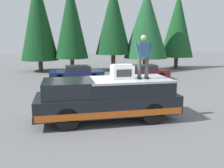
# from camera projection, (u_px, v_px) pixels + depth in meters

# --- Properties ---
(ground_plane) EXTENTS (90.00, 90.00, 0.00)m
(ground_plane) POSITION_uv_depth(u_px,v_px,m) (112.00, 119.00, 9.85)
(ground_plane) COLOR slate
(pickup_truck) EXTENTS (2.01, 5.54, 1.65)m
(pickup_truck) POSITION_uv_depth(u_px,v_px,m) (107.00, 98.00, 9.63)
(pickup_truck) COLOR black
(pickup_truck) RESTS_ON ground
(compressor_unit) EXTENTS (0.65, 0.84, 0.56)m
(compressor_unit) POSITION_uv_depth(u_px,v_px,m) (122.00, 72.00, 9.52)
(compressor_unit) COLOR silver
(compressor_unit) RESTS_ON pickup_truck
(person_on_truck_bed) EXTENTS (0.29, 0.72, 1.69)m
(person_on_truck_bed) POSITION_uv_depth(u_px,v_px,m) (143.00, 56.00, 9.38)
(person_on_truck_bed) COLOR #423D38
(person_on_truck_bed) RESTS_ON pickup_truck
(parked_car_maroon) EXTENTS (1.64, 4.10, 1.16)m
(parked_car_maroon) POSITION_uv_depth(u_px,v_px,m) (143.00, 72.00, 19.52)
(parked_car_maroon) COLOR maroon
(parked_car_maroon) RESTS_ON ground
(parked_car_navy) EXTENTS (1.64, 4.10, 1.16)m
(parked_car_navy) POSITION_uv_depth(u_px,v_px,m) (77.00, 73.00, 18.89)
(parked_car_navy) COLOR navy
(parked_car_navy) RESTS_ON ground
(conifer_far_left) EXTENTS (3.51, 3.51, 8.07)m
(conifer_far_left) POSITION_uv_depth(u_px,v_px,m) (178.00, 25.00, 26.25)
(conifer_far_left) COLOR #4C3826
(conifer_far_left) RESTS_ON ground
(conifer_left) EXTENTS (4.36, 4.36, 8.07)m
(conifer_left) POSITION_uv_depth(u_px,v_px,m) (146.00, 24.00, 24.08)
(conifer_left) COLOR #4C3826
(conifer_left) RESTS_ON ground
(conifer_center_left) EXTENTS (3.54, 3.54, 8.55)m
(conifer_center_left) POSITION_uv_depth(u_px,v_px,m) (113.00, 19.00, 23.99)
(conifer_center_left) COLOR #4C3826
(conifer_center_left) RESTS_ON ground
(conifer_center_right) EXTENTS (3.21, 3.21, 8.74)m
(conifer_center_right) POSITION_uv_depth(u_px,v_px,m) (71.00, 19.00, 23.37)
(conifer_center_right) COLOR #4C3826
(conifer_center_right) RESTS_ON ground
(conifer_right) EXTENTS (3.61, 3.61, 9.42)m
(conifer_right) POSITION_uv_depth(u_px,v_px,m) (38.00, 17.00, 23.57)
(conifer_right) COLOR #4C3826
(conifer_right) RESTS_ON ground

